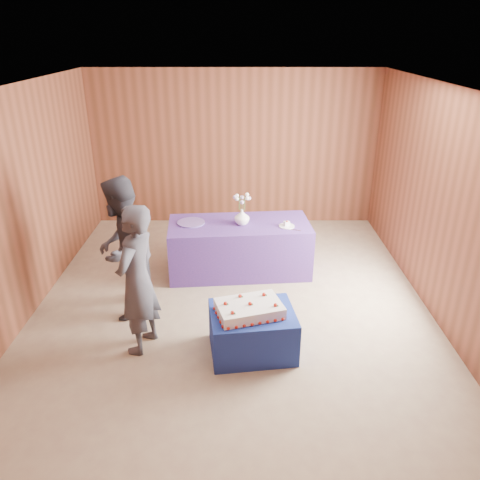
{
  "coord_description": "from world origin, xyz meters",
  "views": [
    {
      "loc": [
        0.1,
        -5.13,
        3.25
      ],
      "look_at": [
        0.1,
        0.1,
        0.9
      ],
      "focal_mm": 35.0,
      "sensor_mm": 36.0,
      "label": 1
    }
  ],
  "objects_px": {
    "cake_table": "(252,332)",
    "serving_table": "(239,247)",
    "vase": "(242,217)",
    "guest_left": "(137,280)",
    "sheet_cake": "(249,309)",
    "guest_right": "(122,249)"
  },
  "relations": [
    {
      "from": "cake_table",
      "to": "serving_table",
      "type": "height_order",
      "value": "serving_table"
    },
    {
      "from": "serving_table",
      "to": "vase",
      "type": "distance_m",
      "value": 0.49
    },
    {
      "from": "guest_left",
      "to": "sheet_cake",
      "type": "bearing_deg",
      "value": 101.95
    },
    {
      "from": "vase",
      "to": "guest_left",
      "type": "relative_size",
      "value": 0.13
    },
    {
      "from": "cake_table",
      "to": "guest_right",
      "type": "height_order",
      "value": "guest_right"
    },
    {
      "from": "guest_right",
      "to": "serving_table",
      "type": "bearing_deg",
      "value": 132.5
    },
    {
      "from": "vase",
      "to": "guest_left",
      "type": "height_order",
      "value": "guest_left"
    },
    {
      "from": "serving_table",
      "to": "guest_left",
      "type": "relative_size",
      "value": 1.19
    },
    {
      "from": "guest_left",
      "to": "vase",
      "type": "bearing_deg",
      "value": 165.35
    },
    {
      "from": "cake_table",
      "to": "serving_table",
      "type": "distance_m",
      "value": 1.92
    },
    {
      "from": "vase",
      "to": "guest_right",
      "type": "height_order",
      "value": "guest_right"
    },
    {
      "from": "guest_left",
      "to": "guest_right",
      "type": "distance_m",
      "value": 0.78
    },
    {
      "from": "serving_table",
      "to": "guest_right",
      "type": "relative_size",
      "value": 1.14
    },
    {
      "from": "sheet_cake",
      "to": "guest_right",
      "type": "distance_m",
      "value": 1.74
    },
    {
      "from": "cake_table",
      "to": "guest_left",
      "type": "bearing_deg",
      "value": 168.38
    },
    {
      "from": "sheet_cake",
      "to": "vase",
      "type": "xyz_separation_m",
      "value": [
        -0.07,
        1.9,
        0.3
      ]
    },
    {
      "from": "cake_table",
      "to": "vase",
      "type": "height_order",
      "value": "vase"
    },
    {
      "from": "vase",
      "to": "guest_right",
      "type": "distance_m",
      "value": 1.79
    },
    {
      "from": "guest_left",
      "to": "cake_table",
      "type": "bearing_deg",
      "value": 103.24
    },
    {
      "from": "sheet_cake",
      "to": "vase",
      "type": "distance_m",
      "value": 1.93
    },
    {
      "from": "vase",
      "to": "guest_left",
      "type": "xyz_separation_m",
      "value": [
        -1.11,
        -1.79,
        -0.02
      ]
    },
    {
      "from": "cake_table",
      "to": "guest_left",
      "type": "xyz_separation_m",
      "value": [
        -1.22,
        0.08,
        0.59
      ]
    }
  ]
}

